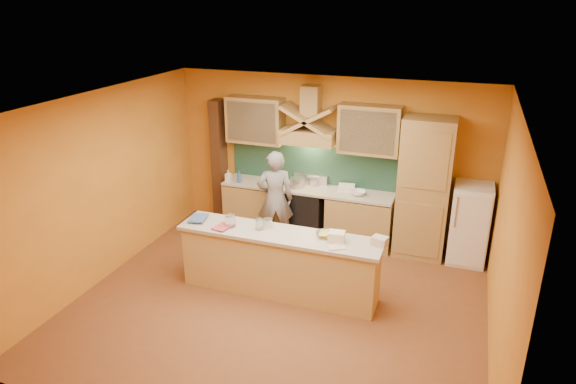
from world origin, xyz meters
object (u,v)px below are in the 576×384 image
(stove, at_px, (307,212))
(mixing_bowl, at_px, (325,234))
(kitchen_scale, at_px, (268,223))
(fridge, at_px, (469,224))
(person, at_px, (275,199))

(stove, relative_size, mixing_bowl, 3.57)
(mixing_bowl, bearing_deg, stove, 114.98)
(kitchen_scale, bearing_deg, stove, 70.63)
(stove, relative_size, fridge, 0.69)
(fridge, relative_size, kitchen_scale, 10.24)
(stove, bearing_deg, person, -129.47)
(fridge, height_order, person, person)
(fridge, distance_m, kitchen_scale, 3.27)
(kitchen_scale, height_order, mixing_bowl, kitchen_scale)
(person, relative_size, mixing_bowl, 6.65)
(stove, relative_size, kitchen_scale, 7.09)
(person, bearing_deg, mixing_bowl, 112.11)
(stove, xyz_separation_m, fridge, (2.70, 0.00, 0.20))
(stove, height_order, fridge, fridge)
(stove, xyz_separation_m, mixing_bowl, (0.83, -1.79, 0.53))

